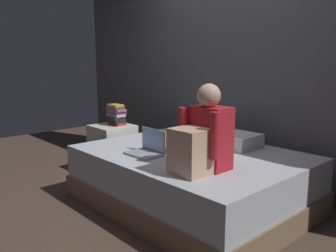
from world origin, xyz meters
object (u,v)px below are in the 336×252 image
at_px(laptop, 148,148).
at_px(book_stack, 116,115).
at_px(nightstand, 113,149).
at_px(pillow, 229,139).
at_px(person_sitting, 203,138).
at_px(bed, 191,179).

distance_m(laptop, book_stack, 1.17).
relative_size(nightstand, book_stack, 2.33).
bearing_deg(pillow, book_stack, -163.96).
height_order(nightstand, laptop, laptop).
xyz_separation_m(laptop, book_stack, (-1.09, 0.41, 0.13)).
xyz_separation_m(nightstand, pillow, (1.38, 0.44, 0.29)).
xyz_separation_m(pillow, book_stack, (-1.36, -0.39, 0.12)).
bearing_deg(book_stack, nightstand, -107.37).
distance_m(nightstand, book_stack, 0.41).
relative_size(person_sitting, pillow, 1.17).
relative_size(person_sitting, laptop, 2.05).
bearing_deg(person_sitting, pillow, 114.43).
bearing_deg(book_stack, person_sitting, -12.96).
relative_size(nightstand, person_sitting, 0.88).
distance_m(pillow, book_stack, 1.43).
bearing_deg(book_stack, bed, -2.57).
distance_m(bed, person_sitting, 0.75).
xyz_separation_m(person_sitting, book_stack, (-1.72, 0.40, -0.06)).
relative_size(pillow, book_stack, 2.26).
distance_m(bed, laptop, 0.51).
relative_size(laptop, book_stack, 1.29).
xyz_separation_m(nightstand, person_sitting, (1.74, -0.35, 0.47)).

